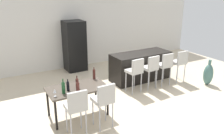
# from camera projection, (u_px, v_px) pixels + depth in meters

# --- Properties ---
(ground_plane) EXTENTS (10.00, 10.00, 0.00)m
(ground_plane) POSITION_uv_depth(u_px,v_px,m) (132.00, 91.00, 6.95)
(ground_plane) COLOR beige
(back_wall) EXTENTS (10.00, 0.12, 2.90)m
(back_wall) POSITION_uv_depth(u_px,v_px,m) (89.00, 28.00, 9.02)
(back_wall) COLOR silver
(back_wall) RESTS_ON ground_plane
(kitchen_island) EXTENTS (2.01, 0.80, 0.92)m
(kitchen_island) POSITION_uv_depth(u_px,v_px,m) (140.00, 66.00, 7.69)
(kitchen_island) COLOR black
(kitchen_island) RESTS_ON ground_plane
(bar_chair_left) EXTENTS (0.43, 0.43, 1.05)m
(bar_chair_left) POSITION_uv_depth(u_px,v_px,m) (135.00, 70.00, 6.61)
(bar_chair_left) COLOR beige
(bar_chair_left) RESTS_ON ground_plane
(bar_chair_middle) EXTENTS (0.42, 0.42, 1.05)m
(bar_chair_middle) POSITION_uv_depth(u_px,v_px,m) (151.00, 67.00, 6.87)
(bar_chair_middle) COLOR beige
(bar_chair_middle) RESTS_ON ground_plane
(bar_chair_right) EXTENTS (0.41, 0.41, 1.05)m
(bar_chair_right) POSITION_uv_depth(u_px,v_px,m) (165.00, 64.00, 7.13)
(bar_chair_right) COLOR beige
(bar_chair_right) RESTS_ON ground_plane
(bar_chair_far) EXTENTS (0.42, 0.42, 1.05)m
(bar_chair_far) POSITION_uv_depth(u_px,v_px,m) (180.00, 61.00, 7.42)
(bar_chair_far) COLOR beige
(bar_chair_far) RESTS_ON ground_plane
(dining_table) EXTENTS (1.38, 0.78, 0.74)m
(dining_table) POSITION_uv_depth(u_px,v_px,m) (77.00, 90.00, 5.38)
(dining_table) COLOR #4C4238
(dining_table) RESTS_ON ground_plane
(dining_chair_near) EXTENTS (0.42, 0.42, 1.05)m
(dining_chair_near) POSITION_uv_depth(u_px,v_px,m) (76.00, 106.00, 4.60)
(dining_chair_near) COLOR beige
(dining_chair_near) RESTS_ON ground_plane
(dining_chair_far) EXTENTS (0.41, 0.41, 1.05)m
(dining_chair_far) POSITION_uv_depth(u_px,v_px,m) (104.00, 99.00, 4.89)
(dining_chair_far) COLOR beige
(dining_chair_far) RESTS_ON ground_plane
(wine_bottle_left) EXTENTS (0.07, 0.07, 0.27)m
(wine_bottle_left) POSITION_uv_depth(u_px,v_px,m) (68.00, 86.00, 5.15)
(wine_bottle_left) COLOR black
(wine_bottle_left) RESTS_ON dining_table
(wine_bottle_inner) EXTENTS (0.08, 0.08, 0.30)m
(wine_bottle_inner) POSITION_uv_depth(u_px,v_px,m) (78.00, 87.00, 5.09)
(wine_bottle_inner) COLOR #471E19
(wine_bottle_inner) RESTS_ON dining_table
(wine_bottle_right) EXTENTS (0.07, 0.07, 0.31)m
(wine_bottle_right) POSITION_uv_depth(u_px,v_px,m) (94.00, 74.00, 5.82)
(wine_bottle_right) COLOR #471E19
(wine_bottle_right) RESTS_ON dining_table
(wine_bottle_near) EXTENTS (0.07, 0.07, 0.29)m
(wine_bottle_near) POSITION_uv_depth(u_px,v_px,m) (77.00, 83.00, 5.31)
(wine_bottle_near) COLOR #471E19
(wine_bottle_near) RESTS_ON dining_table
(wine_bottle_middle) EXTENTS (0.08, 0.08, 0.34)m
(wine_bottle_middle) POSITION_uv_depth(u_px,v_px,m) (63.00, 88.00, 5.01)
(wine_bottle_middle) COLOR #194723
(wine_bottle_middle) RESTS_ON dining_table
(wine_glass_far) EXTENTS (0.07, 0.07, 0.17)m
(wine_glass_far) POSITION_uv_depth(u_px,v_px,m) (55.00, 91.00, 4.87)
(wine_glass_far) COLOR silver
(wine_glass_far) RESTS_ON dining_table
(refrigerator) EXTENTS (0.72, 0.68, 1.84)m
(refrigerator) POSITION_uv_depth(u_px,v_px,m) (75.00, 46.00, 8.47)
(refrigerator) COLOR black
(refrigerator) RESTS_ON ground_plane
(floor_vase) EXTENTS (0.30, 0.30, 0.82)m
(floor_vase) POSITION_uv_depth(u_px,v_px,m) (208.00, 74.00, 7.29)
(floor_vase) COLOR #47706B
(floor_vase) RESTS_ON ground_plane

